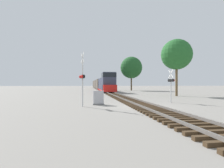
{
  "coord_description": "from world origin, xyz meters",
  "views": [
    {
      "loc": [
        -4.89,
        -14.79,
        1.93
      ],
      "look_at": [
        -0.85,
        13.11,
        1.98
      ],
      "focal_mm": 28.0,
      "sensor_mm": 36.0,
      "label": 1
    }
  ],
  "objects_px": {
    "crossing_signal_near": "(82,77)",
    "tree_mid_background": "(131,68)",
    "relay_cabinet": "(98,98)",
    "tree_far_right": "(176,55)",
    "crossing_signal_far": "(171,82)",
    "freight_train": "(99,84)"
  },
  "relations": [
    {
      "from": "crossing_signal_near",
      "to": "tree_mid_background",
      "type": "distance_m",
      "value": 39.93
    },
    {
      "from": "relay_cabinet",
      "to": "tree_far_right",
      "type": "distance_m",
      "value": 18.11
    },
    {
      "from": "crossing_signal_far",
      "to": "tree_mid_background",
      "type": "height_order",
      "value": "tree_mid_background"
    },
    {
      "from": "freight_train",
      "to": "tree_mid_background",
      "type": "bearing_deg",
      "value": -62.72
    },
    {
      "from": "freight_train",
      "to": "relay_cabinet",
      "type": "height_order",
      "value": "freight_train"
    },
    {
      "from": "crossing_signal_near",
      "to": "relay_cabinet",
      "type": "relative_size",
      "value": 3.58
    },
    {
      "from": "crossing_signal_near",
      "to": "tree_mid_background",
      "type": "bearing_deg",
      "value": 142.75
    },
    {
      "from": "tree_far_right",
      "to": "tree_mid_background",
      "type": "relative_size",
      "value": 0.89
    },
    {
      "from": "freight_train",
      "to": "tree_far_right",
      "type": "distance_m",
      "value": 43.93
    },
    {
      "from": "crossing_signal_far",
      "to": "crossing_signal_near",
      "type": "bearing_deg",
      "value": 98.63
    },
    {
      "from": "crossing_signal_near",
      "to": "freight_train",
      "type": "bearing_deg",
      "value": 157.86
    },
    {
      "from": "crossing_signal_near",
      "to": "tree_far_right",
      "type": "bearing_deg",
      "value": 110.92
    },
    {
      "from": "tree_mid_background",
      "to": "crossing_signal_far",
      "type": "bearing_deg",
      "value": -97.8
    },
    {
      "from": "tree_far_right",
      "to": "relay_cabinet",
      "type": "bearing_deg",
      "value": -142.56
    },
    {
      "from": "crossing_signal_far",
      "to": "tree_far_right",
      "type": "relative_size",
      "value": 0.38
    },
    {
      "from": "crossing_signal_near",
      "to": "tree_far_right",
      "type": "distance_m",
      "value": 19.37
    },
    {
      "from": "tree_mid_background",
      "to": "relay_cabinet",
      "type": "bearing_deg",
      "value": -109.22
    },
    {
      "from": "freight_train",
      "to": "tree_far_right",
      "type": "bearing_deg",
      "value": -77.14
    },
    {
      "from": "tree_mid_background",
      "to": "crossing_signal_near",
      "type": "bearing_deg",
      "value": -110.7
    },
    {
      "from": "tree_far_right",
      "to": "tree_mid_background",
      "type": "bearing_deg",
      "value": 92.18
    },
    {
      "from": "relay_cabinet",
      "to": "tree_mid_background",
      "type": "xyz_separation_m",
      "value": [
        12.54,
        35.97,
        6.44
      ]
    },
    {
      "from": "freight_train",
      "to": "crossing_signal_near",
      "type": "distance_m",
      "value": 54.33
    }
  ]
}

